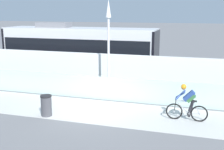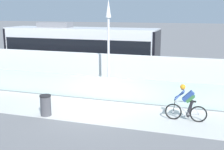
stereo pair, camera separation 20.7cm
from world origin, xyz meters
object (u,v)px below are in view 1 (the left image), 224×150
(tram, at_px, (79,50))
(lamp_post_antenna, at_px, (109,37))
(trash_bin, at_px, (46,106))
(cyclist_on_bike, at_px, (187,103))

(tram, bearing_deg, lamp_post_antenna, -51.99)
(trash_bin, bearing_deg, lamp_post_antenna, 61.30)
(cyclist_on_bike, xyz_separation_m, lamp_post_antenna, (-4.20, 2.15, 2.51))
(tram, height_order, lamp_post_antenna, lamp_post_antenna)
(lamp_post_antenna, xyz_separation_m, trash_bin, (-1.86, -3.40, -2.81))
(lamp_post_antenna, height_order, trash_bin, lamp_post_antenna)
(cyclist_on_bike, distance_m, trash_bin, 6.20)
(cyclist_on_bike, distance_m, lamp_post_antenna, 5.34)
(trash_bin, bearing_deg, tram, 102.61)
(tram, distance_m, trash_bin, 8.42)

